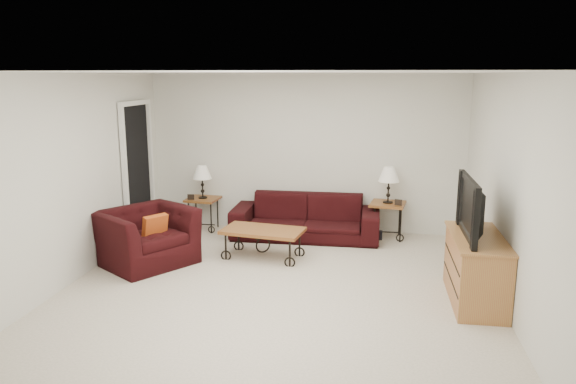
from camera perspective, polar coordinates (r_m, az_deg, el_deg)
The scene contains 20 objects.
ground at distance 6.66m, azimuth -0.95°, elevation -9.71°, with size 5.00×5.00×0.00m, color beige.
wall_back at distance 8.74m, azimuth 1.84°, elevation 4.04°, with size 5.00×0.02×2.50m, color silver.
wall_front at distance 3.94m, azimuth -7.29°, elevation -6.06°, with size 5.00×0.02×2.50m, color silver.
wall_left at distance 7.16m, azimuth -21.11°, elevation 1.45°, with size 0.02×5.00×2.50m, color silver.
wall_right at distance 6.37m, azimuth 21.74°, elevation 0.17°, with size 0.02×5.00×2.50m, color silver.
ceiling at distance 6.18m, azimuth -1.03°, elevation 12.35°, with size 5.00×5.00×0.00m, color white.
doorway at distance 8.63m, azimuth -15.41°, elevation 1.96°, with size 0.08×0.94×2.04m, color black.
sofa at distance 8.45m, azimuth 1.84°, elevation -2.62°, with size 2.25×0.88×0.66m, color black.
side_table_left at distance 8.99m, azimuth -8.81°, elevation -2.27°, with size 0.49×0.49×0.53m, color brown.
side_table_right at distance 8.58m, azimuth 10.30°, elevation -2.93°, with size 0.51×0.51×0.56m, color brown.
lamp_left at distance 8.88m, azimuth -8.92°, elevation 1.05°, with size 0.30×0.30×0.53m, color black, non-canonical shape.
lamp_right at distance 8.45m, azimuth 10.44°, elevation 0.73°, with size 0.32×0.32×0.56m, color black, non-canonical shape.
photo_frame_left at distance 8.83m, azimuth -10.10°, elevation -0.52°, with size 0.11×0.01×0.09m, color black.
photo_frame_right at distance 8.36m, azimuth 11.43°, elevation -1.07°, with size 0.11×0.01×0.09m, color black.
coffee_table at distance 7.56m, azimuth -2.62°, elevation -5.38°, with size 1.09×0.59×0.41m, color brown.
armchair at distance 7.52m, azimuth -14.55°, elevation -4.56°, with size 1.14×0.99×0.74m, color black.
throw_pillow at distance 7.37m, azimuth -13.70°, elevation -3.61°, with size 0.33×0.09×0.33m, color #BB5B18.
tv_stand at distance 6.43m, azimuth 19.00°, elevation -7.61°, with size 0.52×1.25×0.75m, color olive.
television at distance 6.24m, azimuth 19.25°, elevation -1.55°, with size 1.12×0.15×0.65m, color black.
backpack at distance 8.24m, azimuth 9.03°, elevation -3.96°, with size 0.34×0.26×0.44m, color black.
Camera 1 is at (1.07, -6.09, 2.47)m, focal length 34.11 mm.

